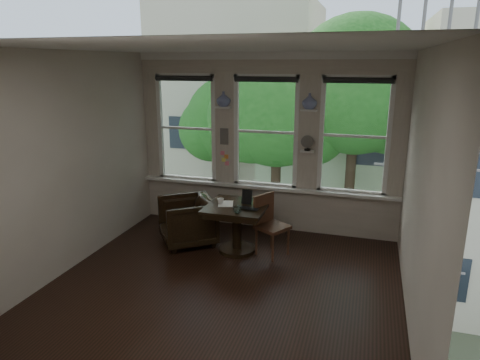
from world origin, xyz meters
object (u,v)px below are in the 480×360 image
(laptop, at_px, (248,210))
(mug, at_px, (221,201))
(table, at_px, (237,228))
(armchair_left, at_px, (187,221))
(side_chair_right, at_px, (272,226))

(laptop, height_order, mug, mug)
(laptop, relative_size, mug, 2.98)
(table, relative_size, armchair_left, 1.08)
(armchair_left, distance_m, mug, 0.73)
(table, xyz_separation_m, side_chair_right, (0.55, 0.03, 0.09))
(side_chair_right, distance_m, laptop, 0.49)
(laptop, xyz_separation_m, mug, (-0.48, 0.16, 0.03))
(armchair_left, relative_size, mug, 8.49)
(table, height_order, armchair_left, armchair_left)
(table, bearing_deg, laptop, -38.33)
(table, distance_m, laptop, 0.48)
(side_chair_right, height_order, mug, side_chair_right)
(armchair_left, height_order, laptop, laptop)
(laptop, distance_m, mug, 0.50)
(mug, bearing_deg, armchair_left, 172.55)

